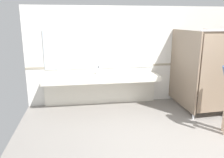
% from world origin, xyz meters
% --- Properties ---
extents(ground_plane, '(6.98, 5.67, 0.10)m').
position_xyz_m(ground_plane, '(0.00, 0.00, -0.05)').
color(ground_plane, gray).
extents(wall_back, '(6.98, 0.12, 2.65)m').
position_xyz_m(wall_back, '(0.00, 2.59, 1.32)').
color(wall_back, silver).
rests_on(wall_back, ground_plane).
extents(wall_back_tile_band, '(6.98, 0.01, 0.06)m').
position_xyz_m(wall_back_tile_band, '(0.00, 2.53, 1.05)').
color(wall_back_tile_band, '#9E937F').
rests_on(wall_back_tile_band, wall_back).
extents(vanity_counter, '(3.06, 0.58, 0.97)m').
position_xyz_m(vanity_counter, '(-1.51, 2.31, 0.63)').
color(vanity_counter, silver).
rests_on(vanity_counter, ground_plane).
extents(mirror_panel, '(2.96, 0.02, 1.03)m').
position_xyz_m(mirror_panel, '(-1.51, 2.52, 1.52)').
color(mirror_panel, silver).
rests_on(mirror_panel, wall_back).
extents(bathroom_stalls, '(1.82, 1.52, 2.08)m').
position_xyz_m(bathroom_stalls, '(1.40, 1.57, 1.09)').
color(bathroom_stalls, '#84705B').
rests_on(bathroom_stalls, ground_plane).
extents(soap_dispenser, '(0.07, 0.07, 0.22)m').
position_xyz_m(soap_dispenser, '(-1.58, 2.40, 0.95)').
color(soap_dispenser, white).
rests_on(soap_dispenser, vanity_counter).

